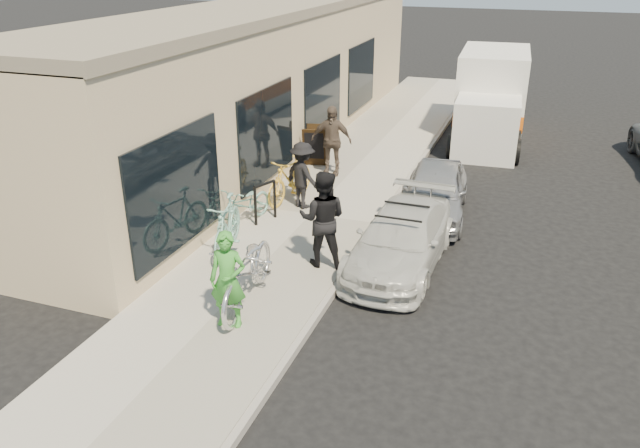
% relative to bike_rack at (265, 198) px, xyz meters
% --- Properties ---
extents(ground, '(120.00, 120.00, 0.00)m').
position_rel_bike_rack_xyz_m(ground, '(2.79, -2.29, -0.69)').
color(ground, black).
rests_on(ground, ground).
extents(sidewalk, '(3.00, 34.00, 0.15)m').
position_rel_bike_rack_xyz_m(sidewalk, '(0.79, 0.71, -0.62)').
color(sidewalk, '#A49E94').
rests_on(sidewalk, ground).
extents(curb, '(0.12, 34.00, 0.13)m').
position_rel_bike_rack_xyz_m(curb, '(2.34, 0.71, -0.63)').
color(curb, gray).
rests_on(curb, ground).
extents(storefront, '(3.60, 20.00, 4.22)m').
position_rel_bike_rack_xyz_m(storefront, '(-2.45, 5.70, 1.43)').
color(storefront, '#C8B48B').
rests_on(storefront, ground).
extents(bike_rack, '(0.28, 0.60, 0.90)m').
position_rel_bike_rack_xyz_m(bike_rack, '(0.00, 0.00, 0.00)').
color(bike_rack, black).
rests_on(bike_rack, sidewalk).
extents(sandwich_board, '(0.77, 0.78, 1.07)m').
position_rel_bike_rack_xyz_m(sandwich_board, '(-0.33, 4.06, 0.00)').
color(sandwich_board, black).
rests_on(sandwich_board, sidewalk).
extents(sedan_white, '(1.68, 3.90, 1.16)m').
position_rel_bike_rack_xyz_m(sedan_white, '(3.20, -0.74, -0.13)').
color(sedan_white, beige).
rests_on(sedan_white, ground).
extents(sedan_silver, '(1.72, 3.59, 1.18)m').
position_rel_bike_rack_xyz_m(sedan_silver, '(3.36, 1.92, -0.10)').
color(sedan_silver, '#9FA0A4').
rests_on(sedan_silver, ground).
extents(moving_truck, '(2.36, 5.60, 2.70)m').
position_rel_bike_rack_xyz_m(moving_truck, '(3.82, 9.03, 0.51)').
color(moving_truck, silver).
rests_on(moving_truck, ground).
extents(tandem_bike, '(1.07, 2.38, 1.21)m').
position_rel_bike_rack_xyz_m(tandem_bike, '(1.18, -3.26, 0.06)').
color(tandem_bike, silver).
rests_on(tandem_bike, sidewalk).
extents(woman_rider, '(0.64, 0.48, 1.60)m').
position_rel_bike_rack_xyz_m(woman_rider, '(1.17, -3.95, 0.26)').
color(woman_rider, green).
rests_on(woman_rider, sidewalk).
extents(man_standing, '(1.01, 0.85, 1.85)m').
position_rel_bike_rack_xyz_m(man_standing, '(1.86, -1.48, 0.39)').
color(man_standing, black).
rests_on(man_standing, sidewalk).
extents(cruiser_bike_a, '(0.90, 1.91, 1.10)m').
position_rel_bike_rack_xyz_m(cruiser_bike_a, '(-0.08, -1.60, 0.01)').
color(cruiser_bike_a, '#7CBAAA').
rests_on(cruiser_bike_a, sidewalk).
extents(cruiser_bike_b, '(0.89, 1.76, 0.88)m').
position_rel_bike_rack_xyz_m(cruiser_bike_b, '(-0.32, -0.28, -0.10)').
color(cruiser_bike_b, '#7CBAAA').
rests_on(cruiser_bike_b, sidewalk).
extents(cruiser_bike_c, '(0.85, 1.88, 1.09)m').
position_rel_bike_rack_xyz_m(cruiser_bike_c, '(0.05, 1.31, 0.00)').
color(cruiser_bike_c, gold).
rests_on(cruiser_bike_c, sidewalk).
extents(bystander_a, '(1.15, 0.97, 1.55)m').
position_rel_bike_rack_xyz_m(bystander_a, '(0.47, 1.05, 0.23)').
color(bystander_a, black).
rests_on(bystander_a, sidewalk).
extents(bystander_b, '(1.12, 0.56, 1.83)m').
position_rel_bike_rack_xyz_m(bystander_b, '(0.34, 3.46, 0.38)').
color(bystander_b, brown).
rests_on(bystander_b, sidewalk).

